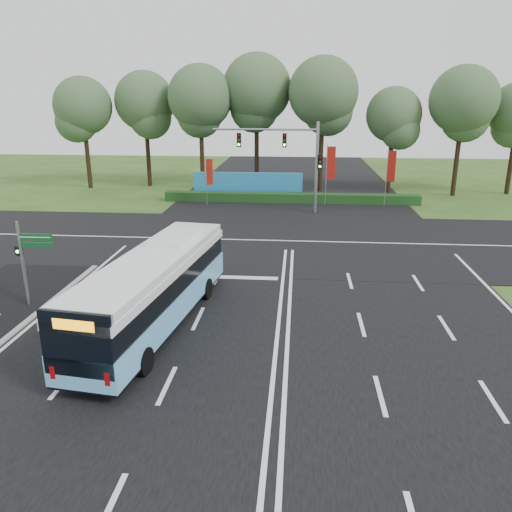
{
  "coord_description": "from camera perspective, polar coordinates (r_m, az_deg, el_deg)",
  "views": [
    {
      "loc": [
        0.67,
        -18.42,
        8.64
      ],
      "look_at": [
        -1.09,
        2.0,
        2.16
      ],
      "focal_mm": 35.0,
      "sensor_mm": 36.0,
      "label": 1
    }
  ],
  "objects": [
    {
      "name": "banner_flag_left",
      "position": [
        42.02,
        -5.42,
        9.25
      ],
      "size": [
        0.55,
        0.27,
        3.99
      ],
      "rotation": [
        0.0,
        0.0,
        0.4
      ],
      "color": "gray",
      "rests_on": "ground"
    },
    {
      "name": "ground",
      "position": [
        20.36,
        2.6,
        -7.59
      ],
      "size": [
        120.0,
        120.0,
        0.0
      ],
      "primitive_type": "plane",
      "color": "#294F1A",
      "rests_on": "ground"
    },
    {
      "name": "banner_flag_mid",
      "position": [
        42.38,
        8.42,
        10.06
      ],
      "size": [
        0.74,
        0.09,
        5.01
      ],
      "rotation": [
        0.0,
        0.0,
        -0.05
      ],
      "color": "gray",
      "rests_on": "ground"
    },
    {
      "name": "eucalyptus_row",
      "position": [
        49.14,
        3.25,
        17.44
      ],
      "size": [
        46.17,
        9.35,
        12.9
      ],
      "color": "black",
      "rests_on": "ground"
    },
    {
      "name": "banner_flag_right",
      "position": [
        42.67,
        15.08,
        9.49
      ],
      "size": [
        0.68,
        0.26,
        4.75
      ],
      "rotation": [
        0.0,
        0.0,
        -0.31
      ],
      "color": "gray",
      "rests_on": "ground"
    },
    {
      "name": "road_cross",
      "position": [
        31.62,
        3.53,
        1.71
      ],
      "size": [
        120.0,
        14.0,
        0.05
      ],
      "primitive_type": "cube",
      "color": "black",
      "rests_on": "ground"
    },
    {
      "name": "street_sign",
      "position": [
        23.1,
        -24.52,
        0.27
      ],
      "size": [
        1.48,
        0.12,
        3.8
      ],
      "rotation": [
        0.0,
        0.0,
        0.02
      ],
      "color": "gray",
      "rests_on": "ground"
    },
    {
      "name": "city_bus",
      "position": [
        19.79,
        -11.5,
        -3.67
      ],
      "size": [
        3.7,
        11.26,
        3.17
      ],
      "rotation": [
        0.0,
        0.0,
        -0.13
      ],
      "color": "#65B7EB",
      "rests_on": "ground"
    },
    {
      "name": "pedestrian_signal",
      "position": [
        23.82,
        -25.18,
        -0.51
      ],
      "size": [
        0.33,
        0.42,
        3.55
      ],
      "rotation": [
        0.0,
        0.0,
        -0.41
      ],
      "color": "gray",
      "rests_on": "ground"
    },
    {
      "name": "road_main",
      "position": [
        20.35,
        2.6,
        -7.54
      ],
      "size": [
        20.0,
        120.0,
        0.04
      ],
      "primitive_type": "cube",
      "color": "black",
      "rests_on": "ground"
    },
    {
      "name": "blue_hoarding",
      "position": [
        46.28,
        -0.94,
        8.18
      ],
      "size": [
        10.0,
        0.3,
        2.2
      ],
      "primitive_type": "cube",
      "color": "#217FB5",
      "rests_on": "ground"
    },
    {
      "name": "hedge",
      "position": [
        43.71,
        3.99,
        6.65
      ],
      "size": [
        22.0,
        1.2,
        0.8
      ],
      "primitive_type": "cube",
      "color": "#163B15",
      "rests_on": "ground"
    },
    {
      "name": "traffic_light_gantry",
      "position": [
        39.12,
        4.31,
        11.67
      ],
      "size": [
        8.41,
        0.28,
        7.0
      ],
      "color": "gray",
      "rests_on": "ground"
    }
  ]
}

